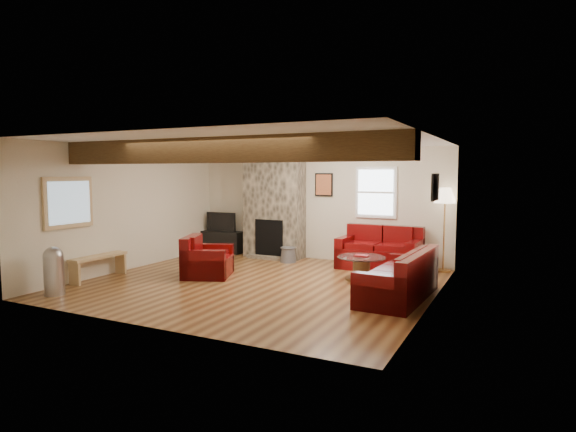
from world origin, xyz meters
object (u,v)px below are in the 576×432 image
(sofa_three, at_px, (398,275))
(armchair_red, at_px, (208,256))
(loveseat, at_px, (380,248))
(floor_lamp, at_px, (445,200))
(tv_cabinet, at_px, (223,242))
(coffee_table, at_px, (361,268))
(television, at_px, (223,222))

(sofa_three, relative_size, armchair_red, 2.05)
(armchair_red, bearing_deg, loveseat, -74.25)
(loveseat, height_order, floor_lamp, floor_lamp)
(sofa_three, bearing_deg, armchair_red, -87.32)
(armchair_red, xyz_separation_m, tv_cabinet, (-1.29, 2.43, -0.12))
(sofa_three, height_order, coffee_table, sofa_three)
(sofa_three, relative_size, floor_lamp, 1.17)
(loveseat, bearing_deg, television, 177.13)
(armchair_red, bearing_deg, coffee_table, -92.12)
(armchair_red, distance_m, coffee_table, 2.91)
(floor_lamp, bearing_deg, coffee_table, -130.24)
(coffee_table, height_order, floor_lamp, floor_lamp)
(sofa_three, relative_size, coffee_table, 2.20)
(armchair_red, xyz_separation_m, television, (-1.29, 2.43, 0.38))
(armchair_red, relative_size, coffee_table, 1.07)
(sofa_three, xyz_separation_m, floor_lamp, (0.32, 2.48, 1.05))
(tv_cabinet, bearing_deg, loveseat, -4.25)
(armchair_red, distance_m, television, 2.77)
(loveseat, relative_size, coffee_table, 1.84)
(loveseat, height_order, tv_cabinet, loveseat)
(tv_cabinet, relative_size, television, 1.29)
(armchair_red, xyz_separation_m, coffee_table, (2.73, 0.99, -0.17))
(sofa_three, distance_m, television, 5.52)
(coffee_table, distance_m, television, 4.30)
(sofa_three, distance_m, armchair_red, 3.64)
(loveseat, distance_m, tv_cabinet, 4.05)
(coffee_table, height_order, tv_cabinet, tv_cabinet)
(tv_cabinet, distance_m, floor_lamp, 5.38)
(sofa_three, bearing_deg, coffee_table, -134.80)
(loveseat, xyz_separation_m, floor_lamp, (1.22, 0.32, 1.00))
(loveseat, relative_size, armchair_red, 1.71)
(armchair_red, relative_size, tv_cabinet, 0.90)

